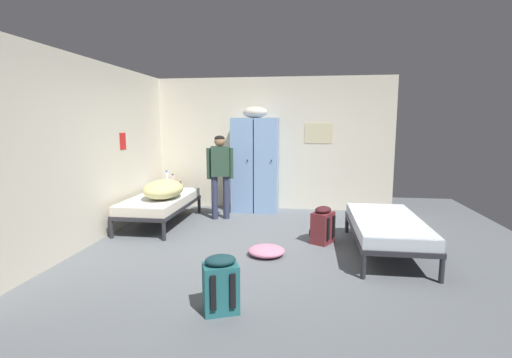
{
  "coord_description": "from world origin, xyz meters",
  "views": [
    {
      "loc": [
        0.74,
        -5.03,
        1.74
      ],
      "look_at": [
        0.0,
        0.25,
        0.95
      ],
      "focal_mm": 26.23,
      "sensor_mm": 36.0,
      "label": 1
    }
  ],
  "objects_px": {
    "lotion_bottle": "(173,178)",
    "backpack_maroon": "(322,226)",
    "shelf_unit": "(171,192)",
    "person_traveler": "(220,169)",
    "locker_bank": "(255,163)",
    "water_bottle": "(167,176)",
    "backpack_teal": "(221,285)",
    "bed_right": "(386,226)",
    "bed_left_rear": "(160,202)",
    "clothes_pile_pink": "(267,251)",
    "bedding_heap": "(163,189)"
  },
  "relations": [
    {
      "from": "water_bottle",
      "to": "backpack_teal",
      "type": "distance_m",
      "value": 4.58
    },
    {
      "from": "shelf_unit",
      "to": "lotion_bottle",
      "type": "bearing_deg",
      "value": -29.74
    },
    {
      "from": "bed_right",
      "to": "backpack_maroon",
      "type": "relative_size",
      "value": 3.45
    },
    {
      "from": "backpack_teal",
      "to": "clothes_pile_pink",
      "type": "relative_size",
      "value": 1.13
    },
    {
      "from": "locker_bank",
      "to": "water_bottle",
      "type": "relative_size",
      "value": 9.32
    },
    {
      "from": "bed_left_rear",
      "to": "clothes_pile_pink",
      "type": "bearing_deg",
      "value": -33.74
    },
    {
      "from": "person_traveler",
      "to": "lotion_bottle",
      "type": "bearing_deg",
      "value": 151.18
    },
    {
      "from": "shelf_unit",
      "to": "person_traveler",
      "type": "xyz_separation_m",
      "value": [
        1.21,
        -0.67,
        0.58
      ]
    },
    {
      "from": "shelf_unit",
      "to": "clothes_pile_pink",
      "type": "bearing_deg",
      "value": -47.76
    },
    {
      "from": "bedding_heap",
      "to": "clothes_pile_pink",
      "type": "relative_size",
      "value": 1.8
    },
    {
      "from": "lotion_bottle",
      "to": "clothes_pile_pink",
      "type": "height_order",
      "value": "lotion_bottle"
    },
    {
      "from": "backpack_teal",
      "to": "water_bottle",
      "type": "bearing_deg",
      "value": 117.25
    },
    {
      "from": "bedding_heap",
      "to": "backpack_teal",
      "type": "height_order",
      "value": "bedding_heap"
    },
    {
      "from": "clothes_pile_pink",
      "to": "bed_right",
      "type": "bearing_deg",
      "value": 11.68
    },
    {
      "from": "bed_left_rear",
      "to": "lotion_bottle",
      "type": "distance_m",
      "value": 1.15
    },
    {
      "from": "bed_left_rear",
      "to": "bed_right",
      "type": "relative_size",
      "value": 1.0
    },
    {
      "from": "bed_right",
      "to": "clothes_pile_pink",
      "type": "relative_size",
      "value": 3.89
    },
    {
      "from": "water_bottle",
      "to": "backpack_teal",
      "type": "relative_size",
      "value": 0.4
    },
    {
      "from": "bed_right",
      "to": "water_bottle",
      "type": "bearing_deg",
      "value": 150.88
    },
    {
      "from": "shelf_unit",
      "to": "water_bottle",
      "type": "distance_m",
      "value": 0.33
    },
    {
      "from": "shelf_unit",
      "to": "lotion_bottle",
      "type": "xyz_separation_m",
      "value": [
        0.07,
        -0.04,
        0.3
      ]
    },
    {
      "from": "person_traveler",
      "to": "shelf_unit",
      "type": "bearing_deg",
      "value": 151.13
    },
    {
      "from": "water_bottle",
      "to": "lotion_bottle",
      "type": "height_order",
      "value": "water_bottle"
    },
    {
      "from": "bedding_heap",
      "to": "clothes_pile_pink",
      "type": "xyz_separation_m",
      "value": [
        1.88,
        -1.17,
        -0.58
      ]
    },
    {
      "from": "bed_right",
      "to": "bedding_heap",
      "type": "bearing_deg",
      "value": 166.31
    },
    {
      "from": "bed_right",
      "to": "lotion_bottle",
      "type": "bearing_deg",
      "value": 150.61
    },
    {
      "from": "lotion_bottle",
      "to": "backpack_maroon",
      "type": "xyz_separation_m",
      "value": [
        2.94,
        -1.81,
        -0.38
      ]
    },
    {
      "from": "locker_bank",
      "to": "person_traveler",
      "type": "distance_m",
      "value": 0.9
    },
    {
      "from": "water_bottle",
      "to": "clothes_pile_pink",
      "type": "relative_size",
      "value": 0.45
    },
    {
      "from": "bedding_heap",
      "to": "water_bottle",
      "type": "height_order",
      "value": "bedding_heap"
    },
    {
      "from": "bedding_heap",
      "to": "backpack_teal",
      "type": "xyz_separation_m",
      "value": [
        1.62,
        -2.71,
        -0.39
      ]
    },
    {
      "from": "backpack_teal",
      "to": "shelf_unit",
      "type": "bearing_deg",
      "value": 116.46
    },
    {
      "from": "bed_left_rear",
      "to": "backpack_maroon",
      "type": "height_order",
      "value": "backpack_maroon"
    },
    {
      "from": "backpack_maroon",
      "to": "clothes_pile_pink",
      "type": "relative_size",
      "value": 1.13
    },
    {
      "from": "clothes_pile_pink",
      "to": "bedding_heap",
      "type": "bearing_deg",
      "value": 148.1
    },
    {
      "from": "person_traveler",
      "to": "water_bottle",
      "type": "bearing_deg",
      "value": 151.95
    },
    {
      "from": "bed_right",
      "to": "locker_bank",
      "type": "bearing_deg",
      "value": 133.43
    },
    {
      "from": "locker_bank",
      "to": "backpack_maroon",
      "type": "distance_m",
      "value": 2.38
    },
    {
      "from": "locker_bank",
      "to": "shelf_unit",
      "type": "xyz_separation_m",
      "value": [
        -1.75,
        -0.05,
        -0.62
      ]
    },
    {
      "from": "person_traveler",
      "to": "lotion_bottle",
      "type": "distance_m",
      "value": 1.33
    },
    {
      "from": "bedding_heap",
      "to": "backpack_maroon",
      "type": "xyz_separation_m",
      "value": [
        2.63,
        -0.52,
        -0.39
      ]
    },
    {
      "from": "bedding_heap",
      "to": "backpack_teal",
      "type": "bearing_deg",
      "value": -59.08
    },
    {
      "from": "bed_right",
      "to": "person_traveler",
      "type": "distance_m",
      "value": 3.09
    },
    {
      "from": "shelf_unit",
      "to": "bedding_heap",
      "type": "relative_size",
      "value": 0.65
    },
    {
      "from": "bedding_heap",
      "to": "locker_bank",
      "type": "bearing_deg",
      "value": 45.11
    },
    {
      "from": "shelf_unit",
      "to": "water_bottle",
      "type": "relative_size",
      "value": 2.57
    },
    {
      "from": "bed_left_rear",
      "to": "clothes_pile_pink",
      "type": "relative_size",
      "value": 3.89
    },
    {
      "from": "bed_right",
      "to": "backpack_maroon",
      "type": "bearing_deg",
      "value": 158.91
    },
    {
      "from": "shelf_unit",
      "to": "backpack_teal",
      "type": "bearing_deg",
      "value": -63.54
    },
    {
      "from": "locker_bank",
      "to": "backpack_maroon",
      "type": "height_order",
      "value": "locker_bank"
    }
  ]
}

